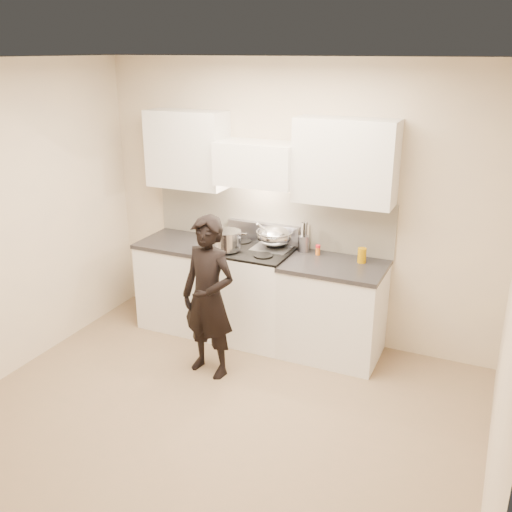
# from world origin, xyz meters

# --- Properties ---
(ground_plane) EXTENTS (4.00, 4.00, 0.00)m
(ground_plane) POSITION_xyz_m (0.00, 0.00, 0.00)
(ground_plane) COLOR #876C51
(room_shell) EXTENTS (4.04, 3.54, 2.70)m
(room_shell) POSITION_xyz_m (-0.06, 0.37, 1.60)
(room_shell) COLOR beige
(room_shell) RESTS_ON ground
(stove) EXTENTS (0.76, 0.65, 0.96)m
(stove) POSITION_xyz_m (-0.30, 1.42, 0.47)
(stove) COLOR white
(stove) RESTS_ON ground
(counter_right) EXTENTS (0.92, 0.67, 0.92)m
(counter_right) POSITION_xyz_m (0.53, 1.43, 0.46)
(counter_right) COLOR white
(counter_right) RESTS_ON ground
(counter_left) EXTENTS (0.82, 0.67, 0.92)m
(counter_left) POSITION_xyz_m (-1.08, 1.43, 0.46)
(counter_left) COLOR white
(counter_left) RESTS_ON ground
(wok) EXTENTS (0.36, 0.45, 0.29)m
(wok) POSITION_xyz_m (-0.13, 1.57, 1.06)
(wok) COLOR silver
(wok) RESTS_ON stove
(stock_pot) EXTENTS (0.38, 0.33, 0.18)m
(stock_pot) POSITION_xyz_m (-0.50, 1.28, 1.05)
(stock_pot) COLOR silver
(stock_pot) RESTS_ON stove
(utensil_crock) EXTENTS (0.11, 0.11, 0.29)m
(utensil_crock) POSITION_xyz_m (0.15, 1.63, 1.01)
(utensil_crock) COLOR #9798A8
(utensil_crock) RESTS_ON counter_right
(spice_jar) EXTENTS (0.04, 0.04, 0.10)m
(spice_jar) POSITION_xyz_m (0.31, 1.59, 0.97)
(spice_jar) COLOR #CC671D
(spice_jar) RESTS_ON counter_right
(oil_glass) EXTENTS (0.08, 0.08, 0.14)m
(oil_glass) POSITION_xyz_m (0.74, 1.56, 0.99)
(oil_glass) COLOR #B47D02
(oil_glass) RESTS_ON counter_right
(person) EXTENTS (0.58, 0.43, 1.46)m
(person) POSITION_xyz_m (-0.37, 0.66, 0.73)
(person) COLOR black
(person) RESTS_ON ground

